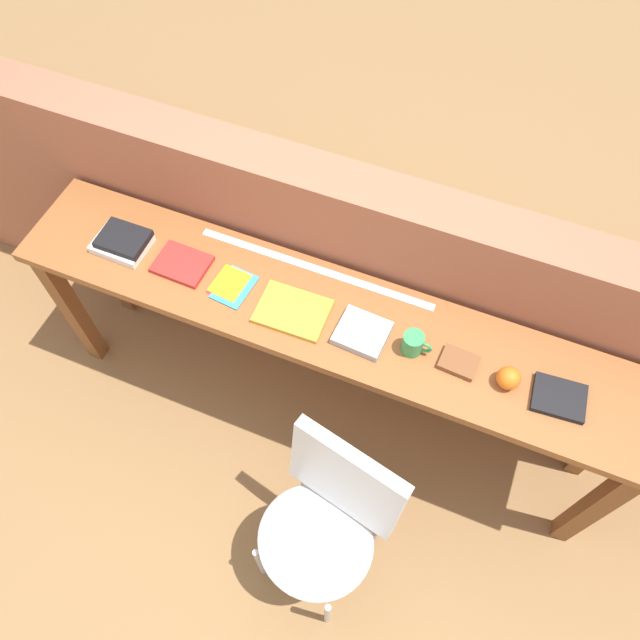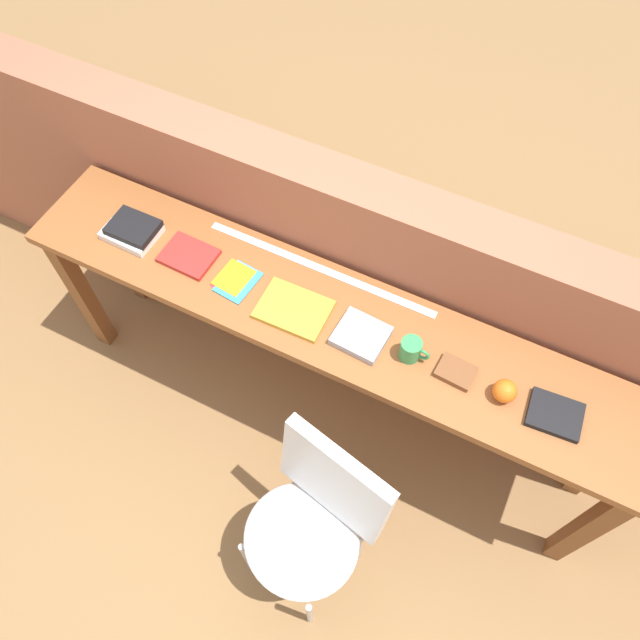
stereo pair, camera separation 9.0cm
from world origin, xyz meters
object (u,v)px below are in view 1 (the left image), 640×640
magazine_cycling (182,264)px  leather_journal_brown (459,362)px  pamphlet_pile_colourful (232,285)px  mug (413,344)px  book_open_centre (293,311)px  chair_white_moulded (326,520)px  book_repair_rightmost (559,398)px  sports_ball_small (509,378)px  book_stack_leftmost (123,242)px

magazine_cycling → leather_journal_brown: (1.11, -0.01, 0.00)m
magazine_cycling → pamphlet_pile_colourful: (0.22, -0.01, -0.01)m
magazine_cycling → mug: mug is taller
book_open_centre → chair_white_moulded: bearing=-58.7°
pamphlet_pile_colourful → book_repair_rightmost: 1.25m
leather_journal_brown → book_open_centre: bearing=-174.1°
book_open_centre → mug: size_ratio=2.38×
magazine_cycling → mug: size_ratio=1.87×
chair_white_moulded → sports_ball_small: bearing=53.8°
book_open_centre → leather_journal_brown: bearing=0.9°
book_open_centre → leather_journal_brown: leather_journal_brown is taller
pamphlet_pile_colourful → chair_white_moulded: bearing=-43.4°
pamphlet_pile_colourful → leather_journal_brown: leather_journal_brown is taller
pamphlet_pile_colourful → book_stack_leftmost: bearing=178.8°
pamphlet_pile_colourful → mug: size_ratio=1.63×
chair_white_moulded → mug: mug is taller
book_stack_leftmost → magazine_cycling: (0.26, 0.00, -0.02)m
magazine_cycling → leather_journal_brown: leather_journal_brown is taller
magazine_cycling → pamphlet_pile_colourful: size_ratio=1.15×
magazine_cycling → book_repair_rightmost: bearing=1.0°
leather_journal_brown → sports_ball_small: size_ratio=1.57×
book_stack_leftmost → book_repair_rightmost: (1.73, -0.01, -0.02)m
magazine_cycling → chair_white_moulded: bearing=-34.2°
book_stack_leftmost → leather_journal_brown: (1.37, -0.01, -0.02)m
book_stack_leftmost → leather_journal_brown: 1.37m
magazine_cycling → book_open_centre: bearing=-2.7°
magazine_cycling → sports_ball_small: 1.29m
book_stack_leftmost → mug: bearing=-0.7°
book_stack_leftmost → leather_journal_brown: book_stack_leftmost is taller
chair_white_moulded → leather_journal_brown: leather_journal_brown is taller
mug → book_repair_rightmost: size_ratio=0.62×
book_stack_leftmost → sports_ball_small: 1.55m
book_stack_leftmost → book_open_centre: bearing=-2.5°
pamphlet_pile_colourful → sports_ball_small: sports_ball_small is taller
leather_journal_brown → book_repair_rightmost: (0.35, -0.00, -0.00)m
chair_white_moulded → pamphlet_pile_colourful: size_ratio=4.98×
chair_white_moulded → sports_ball_small: 0.83m
magazine_cycling → sports_ball_small: size_ratio=2.48×
pamphlet_pile_colourful → leather_journal_brown: bearing=0.2°
book_stack_leftmost → magazine_cycling: bearing=0.6°
magazine_cycling → book_open_centre: 0.49m
book_open_centre → book_repair_rightmost: bearing=-0.0°
chair_white_moulded → book_open_centre: book_open_centre is taller
book_stack_leftmost → mug: 1.21m
book_stack_leftmost → leather_journal_brown: size_ratio=1.65×
sports_ball_small → book_repair_rightmost: 0.18m
pamphlet_pile_colourful → mug: bearing=-0.3°
book_open_centre → book_repair_rightmost: 0.98m
book_open_centre → pamphlet_pile_colourful: bearing=174.0°
mug → sports_ball_small: bearing=-0.6°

